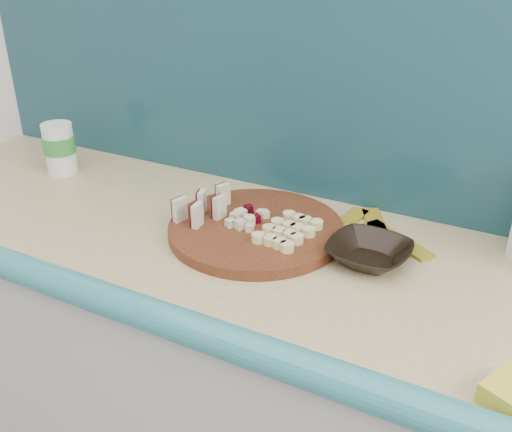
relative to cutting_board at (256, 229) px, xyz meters
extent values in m
cube|color=white|center=(0.03, 0.26, 0.38)|extent=(3.60, 0.04, 2.60)
cube|color=beige|center=(0.13, -0.04, -0.48)|extent=(2.20, 0.60, 0.88)
cube|color=tan|center=(0.13, -0.04, -0.03)|extent=(2.20, 0.60, 0.03)
cube|color=teal|center=(0.13, -0.34, -0.03)|extent=(2.20, 0.06, 0.03)
cube|color=teal|center=(0.13, 0.25, 0.24)|extent=(2.20, 0.02, 0.50)
cylinder|color=#401B0D|center=(0.00, 0.00, 0.00)|extent=(0.41, 0.41, 0.02)
cube|color=beige|center=(-0.15, -0.06, 0.04)|extent=(0.02, 0.03, 0.05)
cube|color=#41040E|center=(-0.16, -0.06, 0.04)|extent=(0.01, 0.03, 0.05)
cube|color=beige|center=(-0.13, -0.01, 0.04)|extent=(0.02, 0.03, 0.05)
cube|color=#41040E|center=(-0.14, 0.00, 0.04)|extent=(0.01, 0.03, 0.05)
cube|color=beige|center=(-0.11, 0.05, 0.04)|extent=(0.02, 0.03, 0.05)
cube|color=#41040E|center=(-0.12, 0.05, 0.04)|extent=(0.01, 0.03, 0.05)
cube|color=beige|center=(-0.11, -0.06, 0.04)|extent=(0.02, 0.03, 0.05)
cube|color=#41040E|center=(-0.11, -0.06, 0.04)|extent=(0.01, 0.03, 0.05)
cube|color=beige|center=(-0.08, -0.01, 0.04)|extent=(0.02, 0.03, 0.05)
cube|color=#41040E|center=(-0.09, -0.01, 0.04)|extent=(0.01, 0.03, 0.05)
cube|color=beige|center=(-0.01, 0.00, 0.02)|extent=(0.02, 0.02, 0.02)
cube|color=beige|center=(-0.01, 0.01, 0.02)|extent=(0.02, 0.02, 0.02)
cube|color=#41040E|center=(-0.01, 0.02, 0.02)|extent=(0.02, 0.02, 0.02)
cube|color=beige|center=(-0.02, 0.01, 0.02)|extent=(0.02, 0.02, 0.02)
cube|color=beige|center=(-0.02, 0.02, 0.02)|extent=(0.02, 0.02, 0.02)
cube|color=beige|center=(-0.04, 0.02, 0.02)|extent=(0.02, 0.02, 0.02)
cube|color=beige|center=(-0.03, 0.01, 0.02)|extent=(0.02, 0.02, 0.02)
cube|color=beige|center=(-0.04, 0.00, 0.02)|extent=(0.02, 0.02, 0.02)
cube|color=#41040E|center=(-0.05, -0.01, 0.02)|extent=(0.02, 0.02, 0.02)
cube|color=beige|center=(-0.03, -0.01, 0.02)|extent=(0.02, 0.02, 0.02)
cube|color=beige|center=(-0.03, -0.02, 0.02)|extent=(0.02, 0.02, 0.02)
cube|color=beige|center=(-0.02, -0.01, 0.02)|extent=(0.02, 0.02, 0.02)
cube|color=beige|center=(-0.01, -0.01, 0.02)|extent=(0.02, 0.02, 0.02)
cube|color=beige|center=(0.00, -0.01, 0.02)|extent=(0.02, 0.02, 0.02)
cylinder|color=#F3DD94|center=(0.04, -0.06, 0.02)|extent=(0.03, 0.03, 0.02)
cylinder|color=#F3DD94|center=(0.06, -0.06, 0.02)|extent=(0.03, 0.03, 0.02)
cylinder|color=#F3DD94|center=(0.09, -0.07, 0.02)|extent=(0.03, 0.03, 0.02)
cylinder|color=#F3DD94|center=(0.11, -0.07, 0.02)|extent=(0.03, 0.03, 0.02)
cylinder|color=#F3DD94|center=(0.04, -0.02, 0.02)|extent=(0.03, 0.03, 0.02)
cylinder|color=#F3DD94|center=(0.07, -0.03, 0.02)|extent=(0.03, 0.03, 0.02)
cylinder|color=#F3DD94|center=(0.09, -0.03, 0.02)|extent=(0.03, 0.03, 0.02)
cylinder|color=#F3DD94|center=(0.11, -0.03, 0.02)|extent=(0.03, 0.03, 0.02)
cylinder|color=#F3DD94|center=(0.05, 0.01, 0.02)|extent=(0.03, 0.03, 0.02)
cylinder|color=#F3DD94|center=(0.07, 0.01, 0.02)|extent=(0.03, 0.03, 0.02)
cylinder|color=#F3DD94|center=(0.09, 0.01, 0.02)|extent=(0.03, 0.03, 0.02)
cylinder|color=#F3DD94|center=(0.12, 0.01, 0.02)|extent=(0.03, 0.03, 0.02)
cylinder|color=#F3DD94|center=(0.05, 0.05, 0.02)|extent=(0.03, 0.03, 0.02)
cylinder|color=#F3DD94|center=(0.07, 0.05, 0.02)|extent=(0.03, 0.03, 0.02)
cylinder|color=#F3DD94|center=(0.10, 0.05, 0.02)|extent=(0.03, 0.03, 0.02)
cylinder|color=#F3DD94|center=(0.12, 0.04, 0.02)|extent=(0.03, 0.03, 0.02)
imported|color=black|center=(0.25, 0.00, 0.01)|extent=(0.17, 0.17, 0.04)
cylinder|color=white|center=(-0.62, 0.07, 0.06)|extent=(0.08, 0.08, 0.14)
cylinder|color=green|center=(-0.62, 0.07, 0.07)|extent=(0.08, 0.08, 0.05)
cube|color=gold|center=(0.15, 0.12, -0.01)|extent=(0.06, 0.19, 0.01)
cube|color=gold|center=(0.22, 0.15, -0.01)|extent=(0.12, 0.18, 0.01)
cube|color=gold|center=(0.28, 0.11, -0.01)|extent=(0.17, 0.13, 0.01)
camera|label=1|loc=(0.50, -0.95, 0.57)|focal=40.00mm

